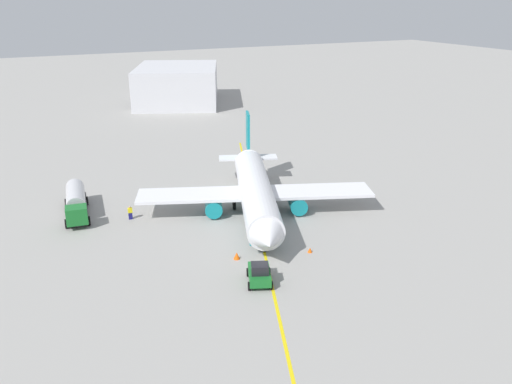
{
  "coord_description": "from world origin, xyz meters",
  "views": [
    {
      "loc": [
        54.29,
        -26.13,
        25.66
      ],
      "look_at": [
        0.0,
        0.0,
        3.0
      ],
      "focal_mm": 37.05,
      "sensor_mm": 36.0,
      "label": 1
    }
  ],
  "objects_px": {
    "fuel_tanker": "(76,201)",
    "refueling_worker": "(130,213)",
    "safety_cone_nose": "(310,250)",
    "pushback_tug": "(259,274)",
    "safety_cone_wingtip": "(237,256)",
    "airplane": "(256,192)"
  },
  "relations": [
    {
      "from": "fuel_tanker",
      "to": "refueling_worker",
      "type": "height_order",
      "value": "fuel_tanker"
    },
    {
      "from": "safety_cone_nose",
      "to": "pushback_tug",
      "type": "bearing_deg",
      "value": -66.15
    },
    {
      "from": "pushback_tug",
      "to": "refueling_worker",
      "type": "height_order",
      "value": "pushback_tug"
    },
    {
      "from": "fuel_tanker",
      "to": "refueling_worker",
      "type": "bearing_deg",
      "value": 52.68
    },
    {
      "from": "pushback_tug",
      "to": "safety_cone_wingtip",
      "type": "distance_m",
      "value": 5.39
    },
    {
      "from": "airplane",
      "to": "pushback_tug",
      "type": "xyz_separation_m",
      "value": [
        15.44,
        -7.03,
        -1.79
      ]
    },
    {
      "from": "fuel_tanker",
      "to": "safety_cone_wingtip",
      "type": "height_order",
      "value": "fuel_tanker"
    },
    {
      "from": "fuel_tanker",
      "to": "safety_cone_wingtip",
      "type": "xyz_separation_m",
      "value": [
        19.35,
        13.09,
        -1.36
      ]
    },
    {
      "from": "refueling_worker",
      "to": "safety_cone_nose",
      "type": "distance_m",
      "value": 22.76
    },
    {
      "from": "pushback_tug",
      "to": "safety_cone_nose",
      "type": "bearing_deg",
      "value": 113.85
    },
    {
      "from": "airplane",
      "to": "fuel_tanker",
      "type": "xyz_separation_m",
      "value": [
        -9.27,
        -20.1,
        -1.07
      ]
    },
    {
      "from": "pushback_tug",
      "to": "safety_cone_nose",
      "type": "height_order",
      "value": "pushback_tug"
    },
    {
      "from": "refueling_worker",
      "to": "safety_cone_wingtip",
      "type": "height_order",
      "value": "refueling_worker"
    },
    {
      "from": "airplane",
      "to": "safety_cone_nose",
      "type": "height_order",
      "value": "airplane"
    },
    {
      "from": "airplane",
      "to": "safety_cone_wingtip",
      "type": "bearing_deg",
      "value": -34.82
    },
    {
      "from": "refueling_worker",
      "to": "safety_cone_nose",
      "type": "height_order",
      "value": "refueling_worker"
    },
    {
      "from": "refueling_worker",
      "to": "safety_cone_nose",
      "type": "bearing_deg",
      "value": 41.41
    },
    {
      "from": "refueling_worker",
      "to": "safety_cone_wingtip",
      "type": "distance_m",
      "value": 16.82
    },
    {
      "from": "safety_cone_nose",
      "to": "safety_cone_wingtip",
      "type": "distance_m",
      "value": 7.84
    },
    {
      "from": "fuel_tanker",
      "to": "refueling_worker",
      "type": "relative_size",
      "value": 6.44
    },
    {
      "from": "airplane",
      "to": "fuel_tanker",
      "type": "distance_m",
      "value": 22.16
    },
    {
      "from": "airplane",
      "to": "safety_cone_nose",
      "type": "bearing_deg",
      "value": 2.69
    }
  ]
}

